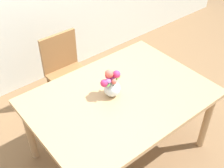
{
  "coord_description": "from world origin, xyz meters",
  "views": [
    {
      "loc": [
        -1.24,
        -1.41,
        2.4
      ],
      "look_at": [
        -0.05,
        0.05,
        0.86
      ],
      "focal_mm": 46.89,
      "sensor_mm": 36.0,
      "label": 1
    }
  ],
  "objects": [
    {
      "name": "flower_vase",
      "position": [
        -0.05,
        0.06,
        0.85
      ],
      "size": [
        0.2,
        0.15,
        0.26
      ],
      "color": "silver",
      "rests_on": "dining_table"
    },
    {
      "name": "ground_plane",
      "position": [
        0.0,
        0.0,
        0.0
      ],
      "size": [
        12.0,
        12.0,
        0.0
      ],
      "primitive_type": "plane",
      "color": "brown"
    },
    {
      "name": "chair_far",
      "position": [
        -0.01,
        0.89,
        0.52
      ],
      "size": [
        0.42,
        0.42,
        0.9
      ],
      "rotation": [
        0.0,
        0.0,
        3.14
      ],
      "color": "olive",
      "rests_on": "ground_plane"
    },
    {
      "name": "dining_table",
      "position": [
        0.0,
        0.0,
        0.66
      ],
      "size": [
        1.55,
        1.11,
        0.74
      ],
      "color": "tan",
      "rests_on": "ground_plane"
    }
  ]
}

